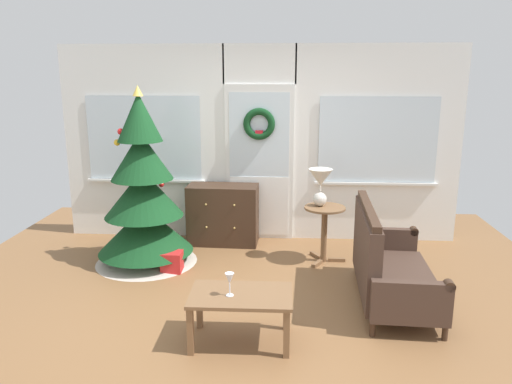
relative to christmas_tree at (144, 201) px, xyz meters
name	(u,v)px	position (x,y,z in m)	size (l,w,h in m)	color
ground_plane	(247,306)	(1.29, -1.07, -0.75)	(6.76, 6.76, 0.00)	brown
back_wall_with_door	(259,144)	(1.29, 1.01, 0.54)	(5.20, 0.19, 2.55)	white
christmas_tree	(144,201)	(0.00, 0.00, 0.00)	(1.19, 1.19, 2.06)	#4C331E
dresser_cabinet	(223,214)	(0.83, 0.72, -0.36)	(0.92, 0.47, 0.78)	#3D281C
settee_sofa	(385,265)	(2.62, -0.87, -0.37)	(0.78, 1.56, 0.96)	#3D281C
side_table	(324,223)	(2.10, 0.15, -0.27)	(0.50, 0.48, 0.67)	brown
table_lamp	(320,182)	(2.04, 0.19, 0.21)	(0.28, 0.28, 0.44)	silver
coffee_table	(240,301)	(1.28, -1.72, -0.38)	(0.84, 0.53, 0.43)	brown
wine_glass	(230,279)	(1.20, -1.76, -0.17)	(0.08, 0.08, 0.20)	silver
gift_box	(172,262)	(0.37, -0.27, -0.63)	(0.23, 0.21, 0.23)	red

